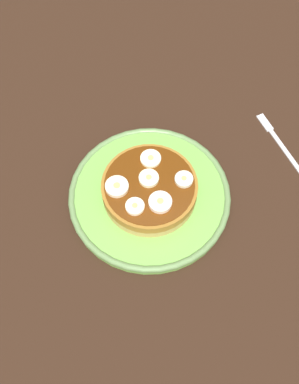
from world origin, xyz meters
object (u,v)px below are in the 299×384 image
(fork, at_px, (278,140))
(banana_slice_5, at_px, (184,182))
(pancake_stack, at_px, (151,191))
(banana_slice_2, at_px, (160,202))
(banana_slice_0, at_px, (148,179))
(banana_slice_1, at_px, (135,207))
(banana_slice_3, at_px, (117,186))
(plate, at_px, (150,196))
(banana_slice_4, at_px, (151,159))

(fork, bearing_deg, banana_slice_5, -64.03)
(pancake_stack, distance_m, banana_slice_2, 0.04)
(fork, bearing_deg, banana_slice_0, -72.16)
(banana_slice_1, xyz_separation_m, banana_slice_3, (-0.04, -0.02, 0.00))
(plate, xyz_separation_m, fork, (-0.08, 0.22, -0.01))
(banana_slice_0, bearing_deg, banana_slice_4, 165.28)
(banana_slice_0, xyz_separation_m, banana_slice_2, (0.04, 0.01, 0.00))
(banana_slice_1, distance_m, banana_slice_2, 0.04)
(pancake_stack, bearing_deg, banana_slice_1, -40.18)
(banana_slice_0, height_order, banana_slice_4, banana_slice_0)
(banana_slice_4, relative_size, fork, 0.24)
(banana_slice_0, bearing_deg, banana_slice_2, 17.36)
(banana_slice_2, relative_size, banana_slice_4, 1.08)
(banana_slice_2, height_order, banana_slice_4, banana_slice_2)
(plate, bearing_deg, banana_slice_4, 170.45)
(banana_slice_2, xyz_separation_m, banana_slice_3, (-0.03, -0.06, -0.00))
(plate, relative_size, banana_slice_0, 8.36)
(banana_slice_0, xyz_separation_m, banana_slice_4, (-0.03, 0.01, -0.00))
(pancake_stack, distance_m, banana_slice_5, 0.05)
(plate, bearing_deg, banana_slice_2, 18.52)
(banana_slice_0, relative_size, banana_slice_3, 0.86)
(plate, xyz_separation_m, banana_slice_1, (0.03, -0.03, 0.04))
(plate, bearing_deg, pancake_stack, 38.10)
(banana_slice_1, bearing_deg, banana_slice_4, 157.16)
(banana_slice_4, bearing_deg, banana_slice_3, -53.39)
(banana_slice_0, distance_m, banana_slice_5, 0.05)
(pancake_stack, height_order, banana_slice_1, banana_slice_1)
(banana_slice_4, bearing_deg, banana_slice_2, 3.09)
(banana_slice_1, bearing_deg, plate, 143.99)
(banana_slice_0, xyz_separation_m, fork, (-0.07, 0.22, -0.05))
(banana_slice_0, relative_size, banana_slice_4, 0.95)
(banana_slice_1, distance_m, banana_slice_5, 0.08)
(plate, height_order, pancake_stack, pancake_stack)
(banana_slice_1, relative_size, banana_slice_2, 0.81)
(banana_slice_0, height_order, banana_slice_1, same)
(banana_slice_0, distance_m, banana_slice_4, 0.03)
(banana_slice_3, bearing_deg, banana_slice_5, 87.22)
(banana_slice_2, bearing_deg, banana_slice_4, -176.91)
(banana_slice_2, distance_m, banana_slice_3, 0.07)
(fork, bearing_deg, banana_slice_4, -79.89)
(banana_slice_2, relative_size, banana_slice_3, 0.98)
(plate, bearing_deg, banana_slice_3, -91.72)
(banana_slice_1, bearing_deg, banana_slice_5, 112.50)
(banana_slice_0, distance_m, banana_slice_2, 0.04)
(banana_slice_0, bearing_deg, pancake_stack, 19.48)
(banana_slice_0, distance_m, fork, 0.24)
(banana_slice_0, xyz_separation_m, banana_slice_1, (0.04, -0.02, -0.00))
(fork, bearing_deg, banana_slice_2, -61.74)
(banana_slice_5, bearing_deg, banana_slice_2, -52.85)
(banana_slice_0, xyz_separation_m, banana_slice_5, (0.01, 0.05, -0.00))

